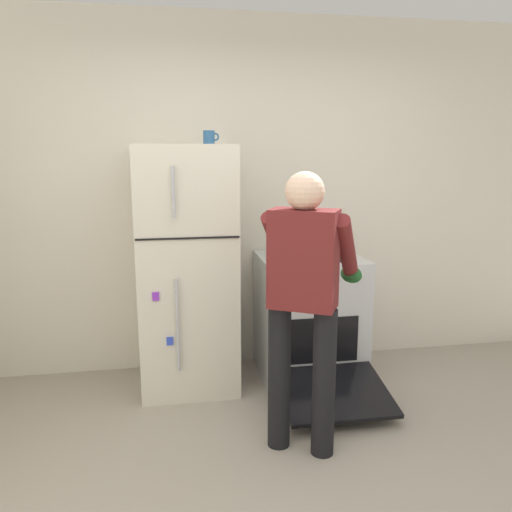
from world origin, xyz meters
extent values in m
cube|color=silver|center=(0.00, 1.95, 1.35)|extent=(6.00, 0.10, 2.70)
cube|color=silver|center=(-0.48, 1.57, 0.87)|extent=(0.68, 0.68, 1.75)
cube|color=black|center=(-0.48, 1.23, 1.15)|extent=(0.67, 0.01, 0.01)
cylinder|color=#B7B7BC|center=(-0.57, 1.20, 0.58)|extent=(0.02, 0.02, 0.63)
cylinder|color=#B7B7BC|center=(-0.57, 1.20, 1.45)|extent=(0.02, 0.02, 0.33)
cube|color=blue|center=(-0.62, 1.22, 0.46)|extent=(0.04, 0.01, 0.06)
cube|color=purple|center=(-0.70, 1.22, 0.78)|extent=(0.04, 0.01, 0.06)
cube|color=silver|center=(0.44, 1.57, 0.46)|extent=(0.76, 0.64, 0.93)
cube|color=black|center=(0.44, 1.25, 0.39)|extent=(0.53, 0.01, 0.33)
cylinder|color=black|center=(0.25, 1.43, 0.93)|extent=(0.17, 0.17, 0.01)
cylinder|color=black|center=(0.62, 1.43, 0.93)|extent=(0.17, 0.17, 0.01)
cylinder|color=black|center=(0.25, 1.71, 0.93)|extent=(0.17, 0.17, 0.01)
cylinder|color=black|center=(0.62, 1.71, 0.93)|extent=(0.17, 0.17, 0.01)
cylinder|color=silver|center=(0.18, 1.23, 0.87)|extent=(0.04, 0.03, 0.04)
cylinder|color=silver|center=(0.35, 1.23, 0.87)|extent=(0.04, 0.03, 0.04)
cylinder|color=silver|center=(0.53, 1.23, 0.87)|extent=(0.04, 0.03, 0.04)
cylinder|color=silver|center=(0.70, 1.23, 0.87)|extent=(0.04, 0.03, 0.04)
cube|color=black|center=(0.44, 0.96, 0.13)|extent=(0.72, 0.59, 0.14)
cylinder|color=black|center=(-0.01, 0.63, 0.43)|extent=(0.13, 0.13, 0.86)
cylinder|color=black|center=(0.22, 0.51, 0.43)|extent=(0.13, 0.13, 0.86)
cube|color=maroon|center=(0.10, 0.57, 1.13)|extent=(0.41, 0.35, 0.54)
sphere|color=beige|center=(0.10, 0.57, 1.49)|extent=(0.21, 0.21, 0.21)
sphere|color=#373737|center=(0.10, 0.57, 1.46)|extent=(0.15, 0.15, 0.15)
cylinder|color=maroon|center=(0.03, 0.85, 1.16)|extent=(0.31, 0.45, 0.45)
cylinder|color=maroon|center=(0.38, 0.65, 1.16)|extent=(0.31, 0.45, 0.45)
ellipsoid|color=#1E5123|center=(0.13, 1.03, 0.97)|extent=(0.12, 0.18, 0.10)
ellipsoid|color=#1E5123|center=(0.48, 0.83, 0.97)|extent=(0.12, 0.18, 0.10)
cylinder|color=#236638|center=(0.28, 1.52, 1.00)|extent=(0.23, 0.23, 0.14)
cube|color=black|center=(0.14, 1.52, 1.05)|extent=(0.05, 0.03, 0.02)
cube|color=black|center=(0.41, 1.52, 1.05)|extent=(0.05, 0.03, 0.02)
cylinder|color=#2D6093|center=(-0.30, 1.62, 1.79)|extent=(0.08, 0.08, 0.10)
torus|color=#2D6093|center=(-0.26, 1.62, 1.80)|extent=(0.06, 0.01, 0.06)
cylinder|color=brown|center=(0.74, 1.77, 1.01)|extent=(0.05, 0.05, 0.16)
camera|label=1|loc=(-0.62, -2.05, 1.71)|focal=36.00mm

